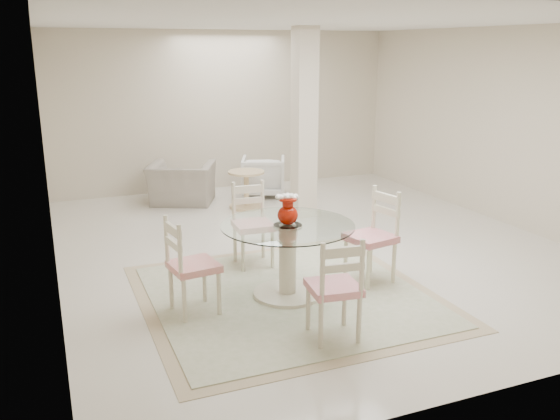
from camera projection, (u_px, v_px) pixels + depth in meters
name	position (u px, v px, depth m)	size (l,w,h in m)	color
ground	(309.00, 245.00, 7.49)	(7.00, 7.00, 0.00)	silver
room_shell	(311.00, 96.00, 6.99)	(6.02, 7.02, 2.71)	beige
column	(304.00, 124.00, 8.47)	(0.30, 0.30, 2.70)	beige
area_rug	(287.00, 296.00, 5.95)	(2.84, 2.84, 0.02)	tan
dining_table	(288.00, 260.00, 5.85)	(1.31, 1.31, 0.75)	beige
red_vase	(288.00, 210.00, 5.72)	(0.23, 0.20, 0.31)	#AD1505
dining_chair_east	(376.00, 229.00, 6.20)	(0.52, 0.52, 1.09)	#F3EEC8
dining_chair_north	(251.00, 218.00, 6.71)	(0.44, 0.44, 1.05)	beige
dining_chair_west	(187.00, 259.00, 5.41)	(0.47, 0.47, 1.04)	beige
dining_chair_south	(337.00, 282.00, 4.91)	(0.46, 0.46, 1.03)	beige
recliner_taupe	(182.00, 183.00, 9.42)	(0.99, 0.86, 0.64)	gray
armchair_white	(263.00, 176.00, 9.91)	(0.70, 0.72, 0.66)	white
side_table	(246.00, 191.00, 9.16)	(0.56, 0.56, 0.58)	#D3B982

